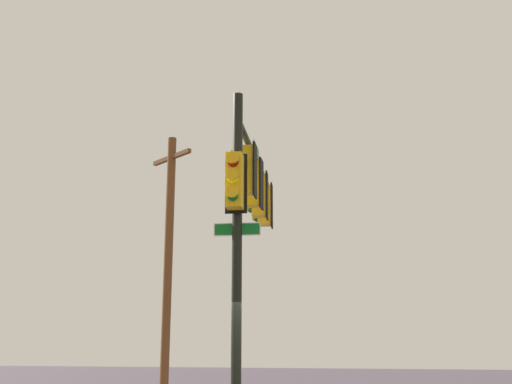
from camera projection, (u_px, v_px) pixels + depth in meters
The scene contains 2 objects.
signal_pole_assembly at pixel (249, 200), 14.64m from camera, with size 5.81×1.93×6.81m.
utility_pole at pixel (168, 262), 18.26m from camera, with size 0.91×1.67×7.82m.
Camera 1 is at (-11.45, -4.90, 1.53)m, focal length 44.84 mm.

